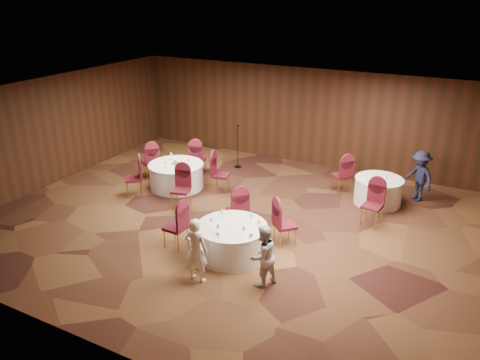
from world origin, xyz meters
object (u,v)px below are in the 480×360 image
at_px(woman_a, 196,250).
at_px(woman_b, 263,256).
at_px(table_main, 232,240).
at_px(man_c, 419,176).
at_px(table_right, 378,191).
at_px(table_left, 176,175).
at_px(mic_stand, 238,155).

bearing_deg(woman_a, woman_b, -158.67).
distance_m(table_main, woman_b, 1.31).
bearing_deg(man_c, table_right, -100.75).
distance_m(woman_a, woman_b, 1.33).
bearing_deg(table_left, table_right, 16.32).
height_order(mic_stand, woman_b, mic_stand).
bearing_deg(table_main, woman_b, -33.05).
distance_m(mic_stand, woman_a, 6.57).
relative_size(woman_a, woman_b, 1.07).
height_order(table_right, woman_a, woman_a).
xyz_separation_m(table_main, man_c, (3.22, 4.99, 0.35)).
bearing_deg(woman_b, woman_a, -41.93).
height_order(table_left, woman_b, woman_b).
height_order(table_right, woman_b, woman_b).
bearing_deg(woman_a, man_c, -118.71).
height_order(table_left, table_right, same).
relative_size(table_left, woman_b, 1.24).
xyz_separation_m(table_main, table_right, (2.28, 4.26, 0.00)).
height_order(woman_a, woman_b, woman_a).
height_order(table_main, table_left, same).
xyz_separation_m(table_left, woman_b, (4.38, -3.32, 0.28)).
bearing_deg(man_c, table_main, -81.75).
distance_m(table_left, mic_stand, 2.49).
xyz_separation_m(table_main, table_left, (-3.31, 2.62, 0.00)).
bearing_deg(mic_stand, woman_b, -57.97).
bearing_deg(mic_stand, table_right, -8.48).
xyz_separation_m(mic_stand, woman_a, (2.30, -6.15, 0.29)).
xyz_separation_m(woman_a, woman_b, (1.24, 0.48, -0.05)).
relative_size(mic_stand, woman_a, 1.03).
distance_m(table_left, woman_b, 5.50).
distance_m(table_main, man_c, 5.95).
bearing_deg(woman_a, table_left, -50.42).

